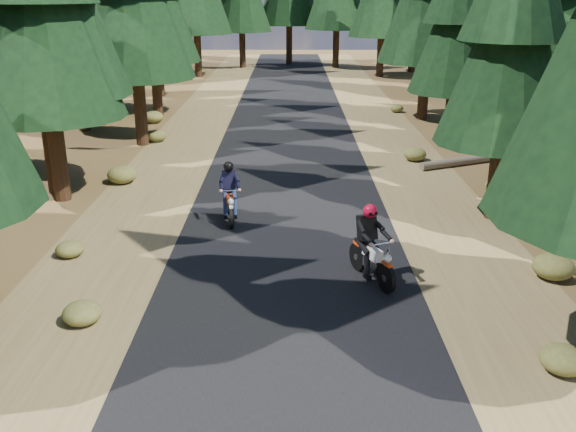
% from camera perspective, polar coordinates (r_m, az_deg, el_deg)
% --- Properties ---
extents(ground, '(120.00, 120.00, 0.00)m').
position_cam_1_polar(ground, '(14.89, -0.01, -5.93)').
color(ground, '#4E3D1C').
rests_on(ground, ground).
extents(road, '(6.00, 100.00, 0.01)m').
position_cam_1_polar(road, '(19.52, 0.02, 0.41)').
color(road, black).
rests_on(road, ground).
extents(shoulder_l, '(3.20, 100.00, 0.01)m').
position_cam_1_polar(shoulder_l, '(20.06, -13.23, 0.40)').
color(shoulder_l, brown).
rests_on(shoulder_l, ground).
extents(shoulder_r, '(3.20, 100.00, 0.01)m').
position_cam_1_polar(shoulder_r, '(20.05, 13.29, 0.38)').
color(shoulder_r, brown).
rests_on(shoulder_r, ground).
extents(log_near, '(5.10, 2.65, 0.32)m').
position_cam_1_polar(log_near, '(26.13, 16.65, 4.89)').
color(log_near, '#4C4233').
rests_on(log_near, ground).
extents(understory_shrubs, '(15.79, 30.59, 0.63)m').
position_cam_1_polar(understory_shrubs, '(21.57, 3.42, 3.00)').
color(understory_shrubs, '#474C1E').
rests_on(understory_shrubs, ground).
extents(rider_lead, '(1.35, 2.11, 1.81)m').
position_cam_1_polar(rider_lead, '(14.85, 7.47, -3.60)').
color(rider_lead, silver).
rests_on(rider_lead, road).
extents(rider_follow, '(0.85, 2.00, 1.73)m').
position_cam_1_polar(rider_follow, '(18.65, -5.20, 1.27)').
color(rider_follow, '#952409').
rests_on(rider_follow, road).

